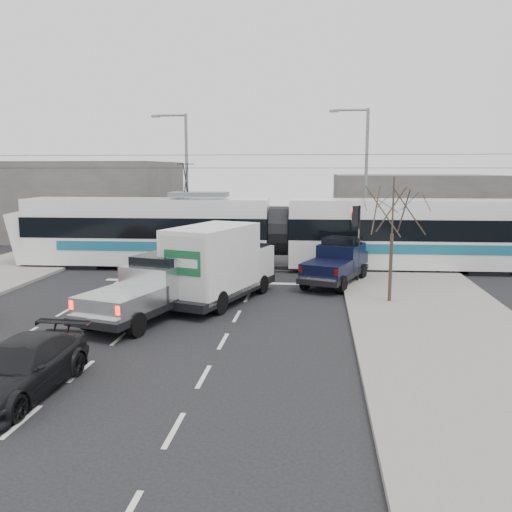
# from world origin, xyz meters

# --- Properties ---
(ground) EXTENTS (120.00, 120.00, 0.00)m
(ground) POSITION_xyz_m (0.00, 0.00, 0.00)
(ground) COLOR black
(ground) RESTS_ON ground
(sidewalk_right) EXTENTS (6.00, 60.00, 0.15)m
(sidewalk_right) POSITION_xyz_m (9.00, 0.00, 0.07)
(sidewalk_right) COLOR gray
(sidewalk_right) RESTS_ON ground
(rails) EXTENTS (60.00, 1.60, 0.03)m
(rails) POSITION_xyz_m (0.00, 10.00, 0.01)
(rails) COLOR #33302D
(rails) RESTS_ON ground
(building_left) EXTENTS (14.00, 10.00, 6.00)m
(building_left) POSITION_xyz_m (-14.00, 22.00, 3.00)
(building_left) COLOR slate
(building_left) RESTS_ON ground
(building_right) EXTENTS (12.00, 10.00, 5.00)m
(building_right) POSITION_xyz_m (12.00, 24.00, 2.50)
(building_right) COLOR slate
(building_right) RESTS_ON ground
(bare_tree) EXTENTS (2.40, 2.40, 5.00)m
(bare_tree) POSITION_xyz_m (7.60, 2.50, 3.79)
(bare_tree) COLOR #47382B
(bare_tree) RESTS_ON ground
(traffic_signal) EXTENTS (0.44, 0.44, 3.60)m
(traffic_signal) POSITION_xyz_m (6.47, 6.50, 2.74)
(traffic_signal) COLOR black
(traffic_signal) RESTS_ON ground
(street_lamp_near) EXTENTS (2.38, 0.25, 9.00)m
(street_lamp_near) POSITION_xyz_m (7.31, 14.00, 5.11)
(street_lamp_near) COLOR slate
(street_lamp_near) RESTS_ON ground
(street_lamp_far) EXTENTS (2.38, 0.25, 9.00)m
(street_lamp_far) POSITION_xyz_m (-4.19, 16.00, 5.11)
(street_lamp_far) COLOR slate
(street_lamp_far) RESTS_ON ground
(catenary) EXTENTS (60.00, 0.20, 7.00)m
(catenary) POSITION_xyz_m (0.00, 10.00, 3.88)
(catenary) COLOR black
(catenary) RESTS_ON ground
(tram) EXTENTS (28.07, 3.77, 5.71)m
(tram) POSITION_xyz_m (2.49, 9.94, 2.03)
(tram) COLOR white
(tram) RESTS_ON ground
(silver_pickup) EXTENTS (3.71, 6.44, 2.22)m
(silver_pickup) POSITION_xyz_m (-1.47, -0.36, 1.10)
(silver_pickup) COLOR black
(silver_pickup) RESTS_ON ground
(box_truck) EXTENTS (4.14, 6.77, 3.20)m
(box_truck) POSITION_xyz_m (0.65, 2.12, 1.58)
(box_truck) COLOR black
(box_truck) RESTS_ON ground
(navy_pickup) EXTENTS (3.50, 5.44, 2.16)m
(navy_pickup) POSITION_xyz_m (5.61, 6.34, 1.06)
(navy_pickup) COLOR black
(navy_pickup) RESTS_ON ground
(green_car) EXTENTS (2.42, 4.68, 1.26)m
(green_car) POSITION_xyz_m (-1.16, 2.84, 0.63)
(green_car) COLOR black
(green_car) RESTS_ON ground
(dark_car) EXTENTS (2.04, 4.59, 1.31)m
(dark_car) POSITION_xyz_m (-2.49, -7.58, 0.65)
(dark_car) COLOR black
(dark_car) RESTS_ON ground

